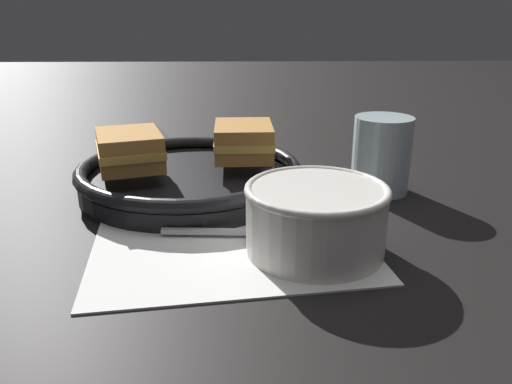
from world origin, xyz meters
TOP-DOWN VIEW (x-y plane):
  - ground_plane at (0.00, 0.00)m, footprint 4.00×4.00m
  - napkin at (0.01, -0.03)m, footprint 0.32×0.28m
  - soup_bowl at (0.10, -0.06)m, footprint 0.14×0.14m
  - spoon at (0.05, -0.03)m, footprint 0.16×0.03m
  - skillet at (-0.05, 0.13)m, footprint 0.30×0.42m
  - sandwich_near_left at (0.03, 0.15)m, footprint 0.08×0.10m
  - sandwich_near_right at (-0.12, 0.11)m, footprint 0.11×0.12m
  - drinking_glass at (0.21, 0.12)m, footprint 0.08×0.08m

SIDE VIEW (x-z plane):
  - ground_plane at x=0.00m, z-range 0.00..0.00m
  - napkin at x=0.01m, z-range 0.00..0.00m
  - spoon at x=0.05m, z-range 0.00..0.01m
  - skillet at x=-0.05m, z-range 0.00..0.04m
  - soup_bowl at x=0.10m, z-range 0.00..0.08m
  - drinking_glass at x=0.21m, z-range 0.00..0.10m
  - sandwich_near_left at x=0.03m, z-range 0.04..0.09m
  - sandwich_near_right at x=-0.12m, z-range 0.04..0.09m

